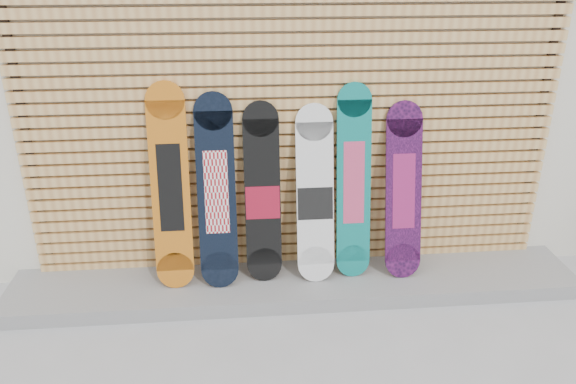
{
  "coord_description": "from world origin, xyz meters",
  "views": [
    {
      "loc": [
        -0.57,
        -3.23,
        2.59
      ],
      "look_at": [
        -0.21,
        0.75,
        0.85
      ],
      "focal_mm": 35.0,
      "sensor_mm": 36.0,
      "label": 1
    }
  ],
  "objects_px": {
    "snowboard_1": "(217,192)",
    "snowboard_5": "(404,191)",
    "snowboard_0": "(170,188)",
    "snowboard_3": "(315,196)",
    "snowboard_4": "(354,183)",
    "snowboard_2": "(263,195)"
  },
  "relations": [
    {
      "from": "snowboard_0",
      "to": "snowboard_1",
      "type": "height_order",
      "value": "snowboard_0"
    },
    {
      "from": "snowboard_5",
      "to": "snowboard_4",
      "type": "bearing_deg",
      "value": 175.95
    },
    {
      "from": "snowboard_0",
      "to": "snowboard_3",
      "type": "distance_m",
      "value": 1.12
    },
    {
      "from": "snowboard_4",
      "to": "snowboard_0",
      "type": "bearing_deg",
      "value": -179.17
    },
    {
      "from": "snowboard_1",
      "to": "snowboard_4",
      "type": "bearing_deg",
      "value": 1.8
    },
    {
      "from": "snowboard_0",
      "to": "snowboard_2",
      "type": "bearing_deg",
      "value": 1.44
    },
    {
      "from": "snowboard_2",
      "to": "snowboard_5",
      "type": "height_order",
      "value": "snowboard_2"
    },
    {
      "from": "snowboard_1",
      "to": "snowboard_5",
      "type": "xyz_separation_m",
      "value": [
        1.48,
        0.01,
        -0.05
      ]
    },
    {
      "from": "snowboard_0",
      "to": "snowboard_5",
      "type": "xyz_separation_m",
      "value": [
        1.83,
        -0.01,
        -0.1
      ]
    },
    {
      "from": "snowboard_0",
      "to": "snowboard_3",
      "type": "bearing_deg",
      "value": -0.36
    },
    {
      "from": "snowboard_1",
      "to": "snowboard_2",
      "type": "distance_m",
      "value": 0.36
    },
    {
      "from": "snowboard_1",
      "to": "snowboard_4",
      "type": "xyz_separation_m",
      "value": [
        1.08,
        0.03,
        0.02
      ]
    },
    {
      "from": "snowboard_1",
      "to": "snowboard_3",
      "type": "distance_m",
      "value": 0.77
    },
    {
      "from": "snowboard_0",
      "to": "snowboard_4",
      "type": "relative_size",
      "value": 1.03
    },
    {
      "from": "snowboard_4",
      "to": "snowboard_5",
      "type": "bearing_deg",
      "value": -4.05
    },
    {
      "from": "snowboard_1",
      "to": "snowboard_5",
      "type": "relative_size",
      "value": 1.07
    },
    {
      "from": "snowboard_2",
      "to": "snowboard_3",
      "type": "height_order",
      "value": "snowboard_2"
    },
    {
      "from": "snowboard_4",
      "to": "snowboard_5",
      "type": "xyz_separation_m",
      "value": [
        0.4,
        -0.03,
        -0.08
      ]
    },
    {
      "from": "snowboard_0",
      "to": "snowboard_2",
      "type": "distance_m",
      "value": 0.71
    },
    {
      "from": "snowboard_0",
      "to": "snowboard_3",
      "type": "height_order",
      "value": "snowboard_0"
    },
    {
      "from": "snowboard_4",
      "to": "snowboard_1",
      "type": "bearing_deg",
      "value": -178.2
    },
    {
      "from": "snowboard_0",
      "to": "snowboard_1",
      "type": "bearing_deg",
      "value": -2.17
    }
  ]
}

